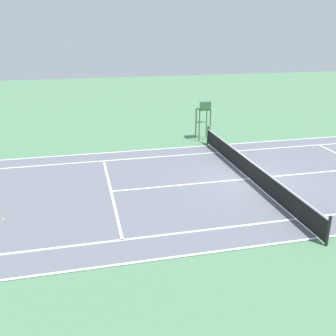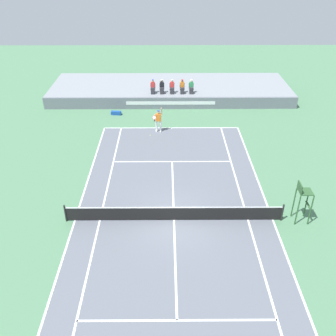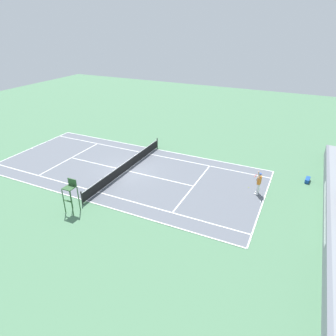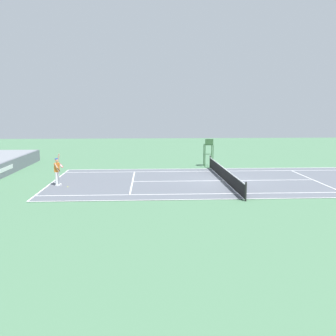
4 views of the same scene
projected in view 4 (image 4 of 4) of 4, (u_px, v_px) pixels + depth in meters
name	position (u px, v px, depth m)	size (l,w,h in m)	color
ground_plane	(224.00, 181.00, 26.50)	(80.00, 80.00, 0.00)	#4C7A56
court	(224.00, 181.00, 26.50)	(11.08, 23.88, 0.03)	slate
net	(224.00, 174.00, 26.42)	(11.98, 0.10, 1.07)	black
tennis_player	(57.00, 171.00, 24.73)	(0.80, 0.62, 2.08)	white
tennis_ball	(68.00, 187.00, 24.28)	(0.07, 0.07, 0.07)	#D1E533
umpire_chair	(209.00, 149.00, 33.05)	(0.77, 0.77, 2.44)	#2D562D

